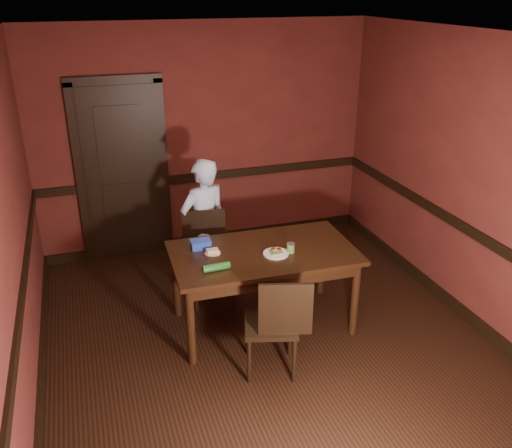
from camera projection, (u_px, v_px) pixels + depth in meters
floor at (268, 341)px, 5.04m from camera, size 4.00×4.50×0.01m
ceiling at (271, 36)px, 3.95m from camera, size 4.00×4.50×0.01m
wall_back at (206, 140)px, 6.44m from camera, size 4.00×0.02×2.70m
wall_front at (431, 378)px, 2.54m from camera, size 4.00×0.02×2.70m
wall_left at (9, 240)px, 3.91m from camera, size 0.02×4.50×2.70m
wall_right at (470, 182)px, 5.07m from camera, size 0.02×4.50×2.70m
dado_back at (207, 176)px, 6.61m from camera, size 4.00×0.03×0.10m
dado_left at (22, 293)px, 4.10m from camera, size 0.03×4.50×0.10m
dado_right at (461, 226)px, 5.25m from camera, size 0.03×4.50×0.10m
baseboard_back at (210, 238)px, 6.95m from camera, size 4.00×0.03×0.12m
baseboard_left at (40, 381)px, 4.44m from camera, size 0.03×4.50×0.12m
baseboard_right at (449, 300)px, 5.59m from camera, size 0.03×4.50×0.12m
door at (123, 170)px, 6.23m from camera, size 1.05×0.07×2.20m
dining_table at (263, 288)px, 5.15m from camera, size 1.73×1.01×0.80m
chair_far at (213, 260)px, 5.52m from camera, size 0.52×0.52×0.95m
chair_near at (271, 322)px, 4.51m from camera, size 0.54×0.54×0.93m
person at (204, 226)px, 5.66m from camera, size 0.61×0.50×1.46m
sandwich_plate at (276, 253)px, 4.92m from camera, size 0.23×0.23×0.06m
sauce_jar at (291, 248)px, 4.94m from camera, size 0.08×0.08×0.09m
cheese_saucer at (213, 252)px, 4.93m from camera, size 0.14×0.14×0.04m
food_tub at (201, 244)px, 5.02m from camera, size 0.19×0.13×0.08m
wrapped_veg at (216, 267)px, 4.63m from camera, size 0.24×0.08×0.07m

